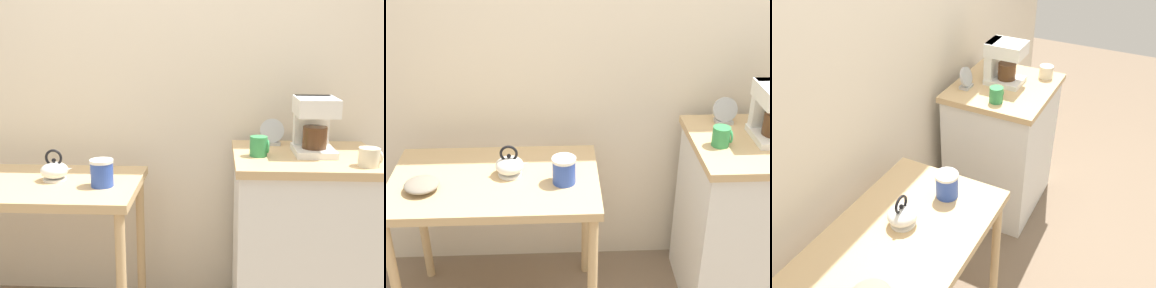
# 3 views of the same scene
# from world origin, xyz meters

# --- Properties ---
(ground_plane) EXTENTS (8.00, 8.00, 0.00)m
(ground_plane) POSITION_xyz_m (0.00, 0.00, 0.00)
(ground_plane) COLOR #7A6651
(back_wall) EXTENTS (4.40, 0.10, 2.80)m
(back_wall) POSITION_xyz_m (0.10, 0.47, 1.40)
(back_wall) COLOR beige
(back_wall) RESTS_ON ground_plane
(wooden_table) EXTENTS (0.94, 0.60, 0.77)m
(wooden_table) POSITION_xyz_m (-0.57, 0.01, 0.67)
(wooden_table) COLOR tan
(wooden_table) RESTS_ON ground_plane
(kitchen_counter) EXTENTS (0.66, 0.59, 0.90)m
(kitchen_counter) POSITION_xyz_m (0.67, 0.07, 0.45)
(kitchen_counter) COLOR white
(kitchen_counter) RESTS_ON ground_plane
(teakettle) EXTENTS (0.16, 0.13, 0.15)m
(teakettle) POSITION_xyz_m (-0.49, 0.04, 0.82)
(teakettle) COLOR white
(teakettle) RESTS_ON wooden_table
(canister_enamel) EXTENTS (0.11, 0.11, 0.12)m
(canister_enamel) POSITION_xyz_m (-0.25, -0.04, 0.83)
(canister_enamel) COLOR #2D4CAD
(canister_enamel) RESTS_ON wooden_table
(coffee_maker) EXTENTS (0.18, 0.22, 0.26)m
(coffee_maker) POSITION_xyz_m (0.70, 0.10, 1.05)
(coffee_maker) COLOR white
(coffee_maker) RESTS_ON kitchen_counter
(mug_small_cream) EXTENTS (0.09, 0.09, 0.08)m
(mug_small_cream) POSITION_xyz_m (0.89, -0.12, 0.94)
(mug_small_cream) COLOR beige
(mug_small_cream) RESTS_ON kitchen_counter
(mug_tall_green) EXTENTS (0.09, 0.08, 0.09)m
(mug_tall_green) POSITION_xyz_m (0.45, 0.03, 0.95)
(mug_tall_green) COLOR #338C4C
(mug_tall_green) RESTS_ON kitchen_counter
(table_clock) EXTENTS (0.12, 0.06, 0.13)m
(table_clock) POSITION_xyz_m (0.53, 0.26, 0.96)
(table_clock) COLOR #B2B5BA
(table_clock) RESTS_ON kitchen_counter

